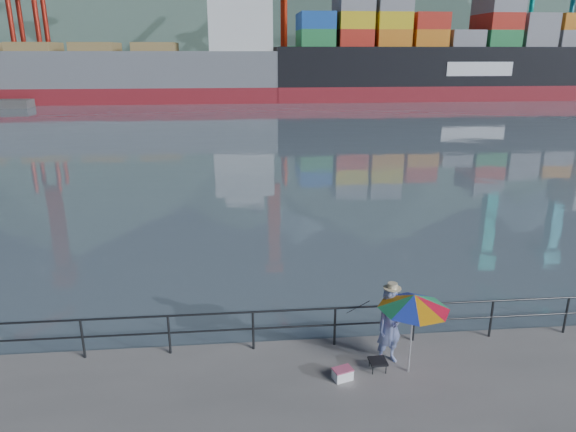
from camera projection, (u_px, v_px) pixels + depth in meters
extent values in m
cube|color=slate|center=(242.00, 79.00, 134.24)|extent=(500.00, 280.00, 0.00)
cube|color=#514F4C|center=(295.00, 89.00, 100.08)|extent=(200.00, 40.00, 0.40)
cylinder|color=#2D3033|center=(294.00, 310.00, 12.33)|extent=(22.00, 0.05, 0.05)
cylinder|color=#2D3033|center=(294.00, 327.00, 12.47)|extent=(22.00, 0.05, 0.05)
cube|color=#2D3033|center=(294.00, 329.00, 12.48)|extent=(22.00, 0.06, 1.00)
cube|color=#267F3F|center=(296.00, 68.00, 97.94)|extent=(6.00, 2.40, 7.80)
cube|color=red|center=(329.00, 75.00, 98.92)|extent=(6.00, 2.40, 5.20)
cube|color=orange|center=(363.00, 68.00, 99.11)|extent=(6.00, 2.40, 7.80)
cube|color=#267F3F|center=(395.00, 82.00, 100.50)|extent=(6.00, 2.40, 2.60)
cube|color=#267F3F|center=(427.00, 82.00, 101.09)|extent=(6.00, 2.40, 2.60)
cube|color=orange|center=(459.00, 75.00, 101.28)|extent=(6.00, 2.40, 5.20)
cube|color=#194CA5|center=(491.00, 74.00, 101.87)|extent=(6.00, 2.40, 5.20)
cube|color=orange|center=(522.00, 74.00, 102.46)|extent=(6.00, 2.40, 5.20)
cube|color=yellow|center=(552.00, 81.00, 103.44)|extent=(6.00, 2.40, 2.60)
cube|color=red|center=(294.00, 81.00, 101.58)|extent=(6.00, 2.40, 2.60)
cube|color=#267F3F|center=(327.00, 68.00, 101.37)|extent=(6.00, 2.40, 7.80)
cube|color=red|center=(359.00, 81.00, 102.75)|extent=(6.00, 2.40, 2.60)
cube|color=yellow|center=(390.00, 81.00, 103.34)|extent=(6.00, 2.40, 2.60)
cube|color=#194CA5|center=(422.00, 74.00, 103.53)|extent=(6.00, 2.40, 5.20)
cube|color=#194CA5|center=(453.00, 74.00, 104.12)|extent=(6.00, 2.40, 5.20)
cube|color=gray|center=(484.00, 74.00, 104.71)|extent=(6.00, 2.40, 5.20)
cube|color=#194CA5|center=(515.00, 67.00, 104.90)|extent=(6.00, 2.40, 7.80)
imported|color=#1D3B9A|center=(390.00, 326.00, 11.75)|extent=(0.80, 0.66, 1.86)
cylinder|color=white|center=(411.00, 337.00, 11.38)|extent=(0.04, 0.04, 1.76)
cone|color=#233BBF|center=(414.00, 302.00, 11.11)|extent=(1.81, 1.81, 0.32)
cube|color=black|center=(378.00, 361.00, 11.64)|extent=(0.40, 0.40, 0.05)
cube|color=#2D3033|center=(378.00, 366.00, 11.67)|extent=(0.32, 0.32, 0.20)
cube|color=white|center=(343.00, 375.00, 11.34)|extent=(0.47, 0.38, 0.24)
cylinder|color=black|center=(356.00, 339.00, 12.94)|extent=(0.10, 1.90, 1.34)
cube|color=maroon|center=(120.00, 95.00, 76.51)|extent=(56.66, 9.81, 2.50)
cube|color=slate|center=(118.00, 69.00, 75.36)|extent=(56.66, 9.81, 5.00)
cube|color=silver|center=(240.00, 26.00, 75.17)|extent=(9.00, 8.24, 7.00)
cube|color=maroon|center=(463.00, 92.00, 81.33)|extent=(59.62, 9.94, 2.50)
cube|color=black|center=(466.00, 66.00, 80.09)|extent=(59.62, 9.94, 5.60)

